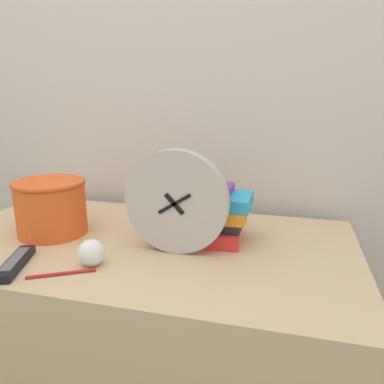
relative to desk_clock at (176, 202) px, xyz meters
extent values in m
cube|color=beige|center=(-0.11, 0.43, 0.33)|extent=(6.00, 0.04, 2.40)
cube|color=tan|center=(-0.11, 0.04, -0.50)|extent=(1.17, 0.65, 0.73)
cylinder|color=#B7B2A8|center=(0.00, 0.00, 0.00)|extent=(0.27, 0.03, 0.27)
cylinder|color=silver|center=(0.00, -0.01, 0.00)|extent=(0.24, 0.01, 0.24)
cube|color=black|center=(0.00, -0.01, 0.00)|extent=(0.05, 0.01, 0.06)
cube|color=black|center=(0.00, -0.01, 0.00)|extent=(0.09, 0.01, 0.06)
cylinder|color=black|center=(0.00, -0.01, 0.00)|extent=(0.01, 0.00, 0.01)
cube|color=red|center=(0.04, 0.10, -0.12)|extent=(0.24, 0.19, 0.04)
cube|color=#232328|center=(0.06, 0.11, -0.08)|extent=(0.20, 0.14, 0.02)
cube|color=orange|center=(0.05, 0.10, -0.05)|extent=(0.24, 0.15, 0.03)
cube|color=#2D9ED1|center=(0.07, 0.12, -0.02)|extent=(0.22, 0.13, 0.04)
cube|color=#7A3899|center=(0.04, 0.10, 0.01)|extent=(0.18, 0.15, 0.02)
cylinder|color=#E05623|center=(-0.39, 0.03, -0.06)|extent=(0.20, 0.20, 0.16)
torus|color=#B3451C|center=(-0.39, 0.03, 0.02)|extent=(0.21, 0.21, 0.01)
cube|color=black|center=(-0.35, -0.18, -0.13)|extent=(0.09, 0.17, 0.02)
cube|color=#59595E|center=(-0.35, -0.18, -0.11)|extent=(0.07, 0.13, 0.00)
sphere|color=white|center=(-0.18, -0.13, -0.10)|extent=(0.07, 0.07, 0.07)
cylinder|color=#B21E1E|center=(-0.22, -0.19, -0.13)|extent=(0.14, 0.08, 0.01)
camera|label=1|loc=(0.27, -0.87, 0.27)|focal=35.00mm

